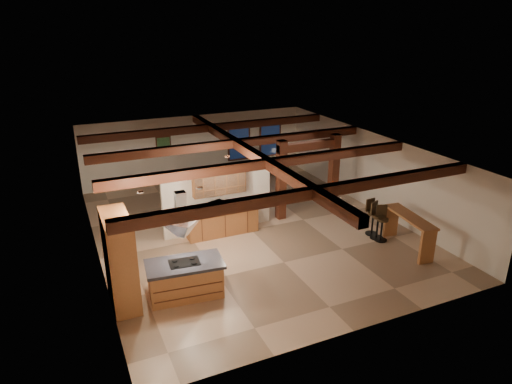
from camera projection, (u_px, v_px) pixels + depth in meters
ground at (251, 230)px, 15.71m from camera, size 12.00×12.00×0.00m
room_walls at (251, 181)px, 15.09m from camera, size 12.00×12.00×12.00m
ceiling_beams at (251, 153)px, 14.74m from camera, size 10.00×12.00×0.28m
timber_posts at (308, 168)px, 16.48m from camera, size 2.50×0.30×2.90m
partition_wall at (218, 200)px, 15.37m from camera, size 3.80×0.18×2.20m
pantry_cabinet at (120, 260)px, 11.28m from camera, size 0.67×1.60×2.40m
back_counter at (222, 221)px, 15.26m from camera, size 2.50×0.66×0.94m
upper_display_cabinet at (219, 180)px, 14.94m from camera, size 1.80×0.36×0.95m
range_hood at (183, 234)px, 11.36m from camera, size 1.10×1.10×1.40m
back_windows at (255, 140)px, 21.32m from camera, size 2.70×0.07×1.70m
framed_art at (164, 146)px, 19.60m from camera, size 0.65×0.05×0.85m
recessed_cans at (192, 177)px, 12.08m from camera, size 3.16×2.46×0.03m
kitchen_island at (185, 279)px, 11.81m from camera, size 2.07×1.25×0.98m
dining_table at (221, 192)px, 18.12m from camera, size 2.20×1.49×0.71m
sofa at (254, 168)px, 21.18m from camera, size 2.45×1.73×0.67m
microwave at (217, 205)px, 14.98m from camera, size 0.56×0.46×0.26m
bar_counter at (409, 227)px, 14.16m from camera, size 0.81×2.19×1.12m
side_table at (283, 165)px, 21.78m from camera, size 0.58×0.58×0.56m
table_lamp at (283, 155)px, 21.61m from camera, size 0.26×0.26×0.30m
bar_stool_a at (382, 223)px, 14.79m from camera, size 0.44×0.45×1.19m
bar_stool_b at (377, 220)px, 14.92m from camera, size 0.46×0.48×1.24m
bar_stool_c at (372, 217)px, 15.21m from camera, size 0.43×0.43×1.22m
dining_chairs at (221, 187)px, 18.03m from camera, size 2.27×2.27×1.19m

